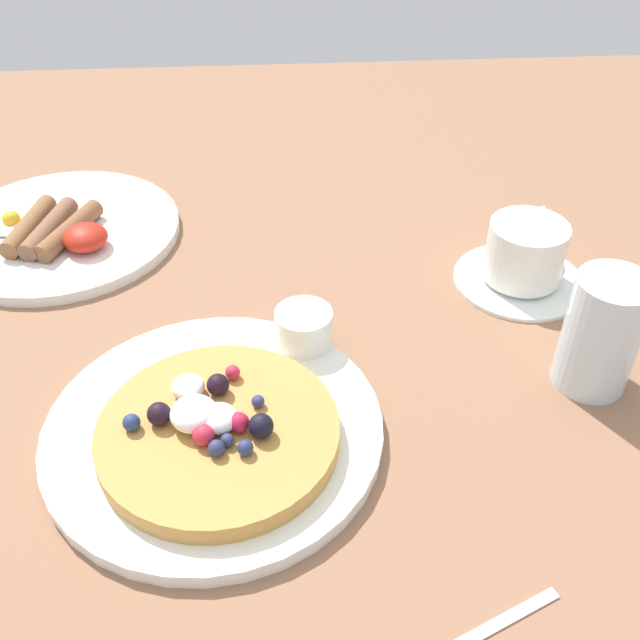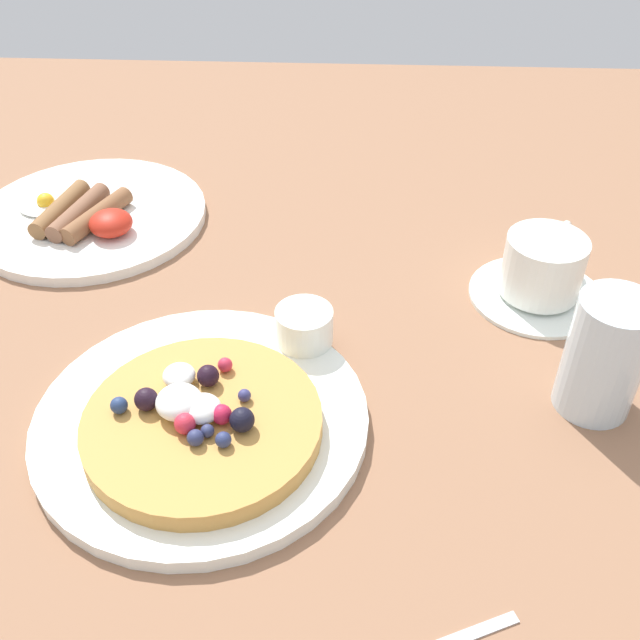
# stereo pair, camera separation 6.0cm
# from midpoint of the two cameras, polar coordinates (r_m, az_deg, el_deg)

# --- Properties ---
(ground_plane) EXTENTS (1.91, 1.49, 0.03)m
(ground_plane) POSITION_cam_midpoint_polar(r_m,az_deg,el_deg) (0.67, -3.73, -4.07)
(ground_plane) COLOR #8E6348
(pancake_plate) EXTENTS (0.27, 0.27, 0.01)m
(pancake_plate) POSITION_cam_midpoint_polar(r_m,az_deg,el_deg) (0.60, -11.13, -8.54)
(pancake_plate) COLOR white
(pancake_plate) RESTS_ON ground_plane
(pancake_with_berries) EXTENTS (0.19, 0.19, 0.04)m
(pancake_with_berries) POSITION_cam_midpoint_polar(r_m,az_deg,el_deg) (0.58, -11.05, -8.62)
(pancake_with_berries) COLOR #C68E43
(pancake_with_berries) RESTS_ON pancake_plate
(syrup_ramekin) EXTENTS (0.05, 0.05, 0.03)m
(syrup_ramekin) POSITION_cam_midpoint_polar(r_m,az_deg,el_deg) (0.65, -4.30, -0.66)
(syrup_ramekin) COLOR white
(syrup_ramekin) RESTS_ON pancake_plate
(breakfast_plate) EXTENTS (0.26, 0.26, 0.01)m
(breakfast_plate) POSITION_cam_midpoint_polar(r_m,az_deg,el_deg) (0.88, -21.45, 6.40)
(breakfast_plate) COLOR white
(breakfast_plate) RESTS_ON ground_plane
(fried_breakfast) EXTENTS (0.15, 0.12, 0.03)m
(fried_breakfast) POSITION_cam_midpoint_polar(r_m,az_deg,el_deg) (0.86, -22.02, 6.49)
(fried_breakfast) COLOR brown
(fried_breakfast) RESTS_ON breakfast_plate
(coffee_saucer) EXTENTS (0.13, 0.13, 0.01)m
(coffee_saucer) POSITION_cam_midpoint_polar(r_m,az_deg,el_deg) (0.77, 13.19, 3.08)
(coffee_saucer) COLOR white
(coffee_saucer) RESTS_ON ground_plane
(coffee_cup) EXTENTS (0.08, 0.10, 0.06)m
(coffee_cup) POSITION_cam_midpoint_polar(r_m,az_deg,el_deg) (0.75, 13.62, 5.31)
(coffee_cup) COLOR white
(coffee_cup) RESTS_ON coffee_saucer
(water_glass) EXTENTS (0.06, 0.06, 0.11)m
(water_glass) POSITION_cam_midpoint_polar(r_m,az_deg,el_deg) (0.64, 18.69, -1.09)
(water_glass) COLOR silver
(water_glass) RESTS_ON ground_plane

